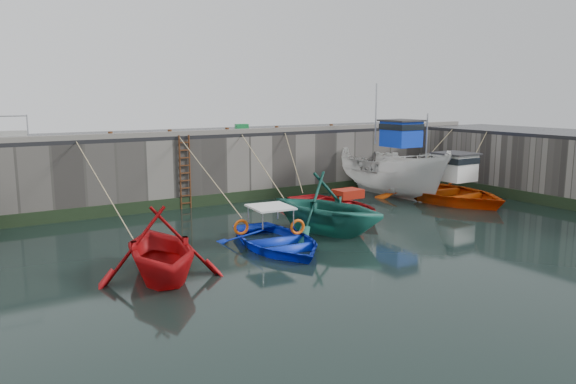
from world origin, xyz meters
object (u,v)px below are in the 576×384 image
bollard_b (170,133)px  bollard_c (227,131)px  boat_near_blacktrim (325,232)px  boat_near_blue (277,247)px  fish_crate (242,127)px  bollard_d (277,129)px  boat_near_white (161,277)px  bollard_e (331,127)px  boat_far_white (391,172)px  boat_near_navy (335,214)px  bollard_a (110,135)px  ladder (185,172)px  boat_far_orange (444,191)px

bollard_b → bollard_c: bearing=0.0°
boat_near_blacktrim → bollard_c: size_ratio=16.78×
boat_near_blue → fish_crate: bearing=74.3°
bollard_b → bollard_d: bearing=0.0°
boat_near_white → bollard_e: bearing=45.7°
bollard_c → bollard_d: 2.60m
boat_near_white → bollard_d: (8.85, 8.75, 3.30)m
fish_crate → bollard_e: 4.51m
boat_near_blacktrim → fish_crate: 9.70m
bollard_c → boat_near_white: bearing=-125.5°
boat_near_blue → bollard_d: bollard_d is taller
boat_near_blacktrim → bollard_b: size_ratio=16.78×
boat_near_white → bollard_b: bearing=77.6°
fish_crate → boat_near_white: bearing=-114.7°
fish_crate → bollard_e: (4.02, -2.06, -0.01)m
boat_near_white → boat_far_white: 15.18m
boat_near_blacktrim → boat_far_white: (7.04, 4.37, 1.17)m
bollard_c → boat_near_navy: bearing=-59.2°
boat_near_blacktrim → boat_far_white: 8.37m
bollard_b → bollard_a: bearing=180.0°
ladder → boat_near_blue: size_ratio=0.68×
boat_near_blacktrim → ladder: bearing=93.3°
boat_near_navy → fish_crate: fish_crate is taller
fish_crate → bollard_d: 2.22m
fish_crate → bollard_d: bearing=-56.5°
bollard_b → bollard_c: (2.70, 0.00, 0.00)m
boat_far_white → bollard_b: bearing=163.9°
ladder → bollard_d: size_ratio=11.43×
bollard_a → bollard_d: (7.80, 0.00, 0.00)m
bollard_a → boat_near_white: bearing=-96.8°
boat_near_blue → boat_near_blacktrim: (2.55, 0.87, 0.00)m
bollard_b → bollard_c: same height
boat_near_blacktrim → bollard_a: size_ratio=16.78×
boat_far_orange → bollard_b: (-11.52, 4.92, 2.86)m
boat_near_navy → bollard_d: (-0.14, 4.59, 3.30)m
boat_far_white → bollard_b: (-10.28, 2.61, 2.13)m
boat_near_white → boat_far_orange: boat_far_orange is taller
boat_near_white → boat_near_blacktrim: 7.01m
ladder → bollard_b: bearing=146.1°
boat_near_blacktrim → boat_near_blue: bearing=179.8°
boat_far_white → fish_crate: (-5.80, 4.67, 2.14)m
bollard_b → bollard_e: size_ratio=1.00×
boat_near_white → bollard_e: 15.25m
fish_crate → bollard_a: fish_crate is taller
boat_near_white → fish_crate: 13.87m
boat_near_white → bollard_a: bollard_a is taller
boat_far_white → boat_near_white: bearing=-157.9°
boat_near_white → boat_far_white: size_ratio=0.58×
boat_far_orange → bollard_d: 8.43m
boat_near_blue → bollard_b: bearing=100.2°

